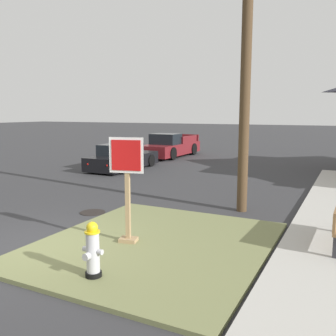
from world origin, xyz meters
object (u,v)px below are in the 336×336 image
(fire_hydrant, at_px, (93,251))
(pickup_truck_maroon, at_px, (170,147))
(manhole_cover, at_px, (93,212))
(utility_pole, at_px, (247,18))
(parked_sedan_black, at_px, (122,158))
(stop_sign, at_px, (127,192))

(fire_hydrant, distance_m, pickup_truck_maroon, 17.51)
(manhole_cover, relative_size, utility_pole, 0.07)
(manhole_cover, bearing_deg, utility_pole, 29.32)
(parked_sedan_black, height_order, utility_pole, utility_pole)
(pickup_truck_maroon, bearing_deg, parked_sedan_black, -88.23)
(parked_sedan_black, bearing_deg, stop_sign, -55.73)
(stop_sign, distance_m, manhole_cover, 3.09)
(parked_sedan_black, relative_size, utility_pole, 0.43)
(utility_pole, bearing_deg, stop_sign, -110.02)
(fire_hydrant, bearing_deg, stop_sign, 103.17)
(utility_pole, bearing_deg, manhole_cover, -150.68)
(parked_sedan_black, xyz_separation_m, utility_pole, (7.43, -5.09, 4.69))
(stop_sign, distance_m, pickup_truck_maroon, 15.83)
(stop_sign, height_order, parked_sedan_black, stop_sign)
(manhole_cover, relative_size, parked_sedan_black, 0.16)
(stop_sign, bearing_deg, utility_pole, 69.98)
(parked_sedan_black, bearing_deg, utility_pole, -34.43)
(fire_hydrant, height_order, manhole_cover, fire_hydrant)
(fire_hydrant, relative_size, pickup_truck_maroon, 0.18)
(manhole_cover, height_order, parked_sedan_black, parked_sedan_black)
(manhole_cover, bearing_deg, parked_sedan_black, 117.71)
(stop_sign, relative_size, pickup_truck_maroon, 0.42)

